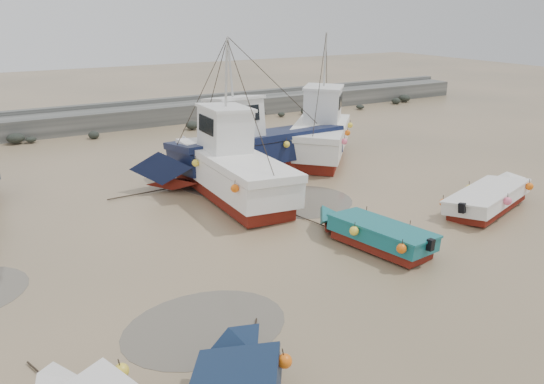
{
  "coord_description": "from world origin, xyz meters",
  "views": [
    {
      "loc": [
        -7.07,
        -12.49,
        7.4
      ],
      "look_at": [
        1.48,
        2.43,
        1.4
      ],
      "focal_mm": 35.0,
      "sensor_mm": 36.0,
      "label": 1
    }
  ],
  "objects_px": {
    "dinghy_2": "(372,230)",
    "dinghy_3": "(493,195)",
    "cabin_boat_1": "(226,164)",
    "cabin_boat_3": "(321,131)",
    "cabin_boat_2": "(247,148)"
  },
  "relations": [
    {
      "from": "cabin_boat_1",
      "to": "cabin_boat_3",
      "type": "bearing_deg",
      "value": 23.95
    },
    {
      "from": "dinghy_3",
      "to": "dinghy_2",
      "type": "bearing_deg",
      "value": -104.23
    },
    {
      "from": "dinghy_3",
      "to": "cabin_boat_1",
      "type": "xyz_separation_m",
      "value": [
        -8.28,
        6.55,
        0.8
      ]
    },
    {
      "from": "dinghy_3",
      "to": "cabin_boat_1",
      "type": "bearing_deg",
      "value": -145.6
    },
    {
      "from": "dinghy_2",
      "to": "cabin_boat_2",
      "type": "relative_size",
      "value": 0.5
    },
    {
      "from": "cabin_boat_1",
      "to": "cabin_boat_3",
      "type": "xyz_separation_m",
      "value": [
        6.75,
        2.95,
        0.04
      ]
    },
    {
      "from": "cabin_boat_2",
      "to": "cabin_boat_1",
      "type": "bearing_deg",
      "value": 132.42
    },
    {
      "from": "dinghy_3",
      "to": "cabin_boat_3",
      "type": "distance_m",
      "value": 9.66
    },
    {
      "from": "dinghy_2",
      "to": "dinghy_3",
      "type": "distance_m",
      "value": 6.32
    },
    {
      "from": "cabin_boat_1",
      "to": "cabin_boat_3",
      "type": "height_order",
      "value": "same"
    },
    {
      "from": "dinghy_3",
      "to": "cabin_boat_1",
      "type": "relative_size",
      "value": 0.66
    },
    {
      "from": "dinghy_2",
      "to": "cabin_boat_2",
      "type": "xyz_separation_m",
      "value": [
        0.04,
        8.88,
        0.75
      ]
    },
    {
      "from": "cabin_boat_1",
      "to": "cabin_boat_2",
      "type": "bearing_deg",
      "value": 45.36
    },
    {
      "from": "dinghy_2",
      "to": "dinghy_3",
      "type": "xyz_separation_m",
      "value": [
        6.31,
        0.33,
        -0.02
      ]
    },
    {
      "from": "dinghy_2",
      "to": "cabin_boat_3",
      "type": "xyz_separation_m",
      "value": [
        4.79,
        9.83,
        0.83
      ]
    }
  ]
}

